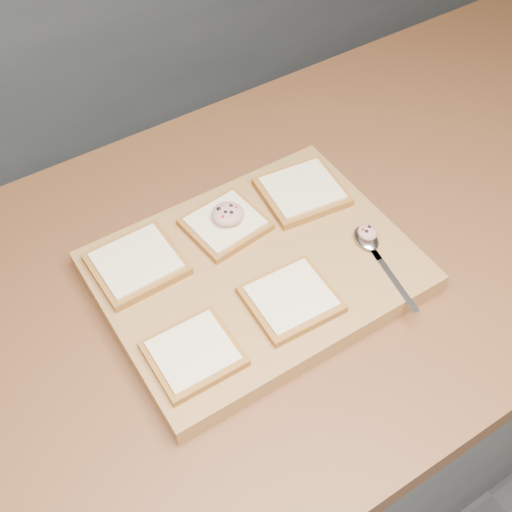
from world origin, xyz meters
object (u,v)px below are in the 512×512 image
Objects in this scene: bread_far_center at (225,224)px; tuna_salad_dollop at (228,214)px; cutting_board at (256,272)px; spoon at (370,244)px.

tuna_salad_dollop is at bearing 0.98° from bread_far_center.
spoon is at bearing -21.18° from cutting_board.
bread_far_center reaches higher than spoon.
bread_far_center is at bearing 137.26° from spoon.
tuna_salad_dollop reaches higher than spoon.
spoon is (0.17, -0.07, 0.02)m from cutting_board.
cutting_board is at bearing -93.19° from tuna_salad_dollop.
spoon is (0.17, -0.16, -0.00)m from bread_far_center.
tuna_salad_dollop is 0.23m from spoon.
tuna_salad_dollop reaches higher than cutting_board.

